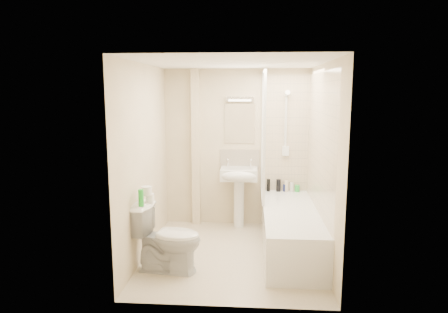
{
  "coord_description": "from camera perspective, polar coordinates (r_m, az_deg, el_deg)",
  "views": [
    {
      "loc": [
        0.24,
        -4.83,
        2.07
      ],
      "look_at": [
        -0.12,
        0.2,
        1.24
      ],
      "focal_mm": 32.0,
      "sensor_mm": 36.0,
      "label": 1
    }
  ],
  "objects": [
    {
      "name": "tile_right",
      "position": [
        5.14,
        13.53,
        1.89
      ],
      "size": [
        0.01,
        2.1,
        1.75
      ],
      "primitive_type": "cube",
      "color": "beige",
      "rests_on": "wall_right"
    },
    {
      "name": "shower_screen",
      "position": [
        5.66,
        5.66,
        3.03
      ],
      "size": [
        0.04,
        0.92,
        1.8
      ],
      "color": "white",
      "rests_on": "bathtub"
    },
    {
      "name": "shower_fixture",
      "position": [
        6.06,
        8.88,
        4.29
      ],
      "size": [
        0.1,
        0.16,
        0.99
      ],
      "color": "white",
      "rests_on": "wall_back"
    },
    {
      "name": "toilet_roll_lower",
      "position": [
        4.74,
        -10.53,
        -5.82
      ],
      "size": [
        0.1,
        0.1,
        0.09
      ],
      "primitive_type": "cylinder",
      "color": "white",
      "rests_on": "toilet"
    },
    {
      "name": "bathtub",
      "position": [
        5.36,
        9.44,
        -10.19
      ],
      "size": [
        0.7,
        2.1,
        0.55
      ],
      "color": "white",
      "rests_on": "ground"
    },
    {
      "name": "wall_right",
      "position": [
        4.98,
        13.94,
        -0.98
      ],
      "size": [
        0.02,
        2.5,
        2.4
      ],
      "primitive_type": "cube",
      "color": "beige",
      "rests_on": "ground"
    },
    {
      "name": "toilet",
      "position": [
        4.74,
        -8.07,
        -11.41
      ],
      "size": [
        0.64,
        0.89,
        0.79
      ],
      "primitive_type": "imported",
      "rotation": [
        0.0,
        0.0,
        1.44
      ],
      "color": "white",
      "rests_on": "ground"
    },
    {
      "name": "toilet_roll_upper",
      "position": [
        4.68,
        -11.0,
        -4.82
      ],
      "size": [
        0.12,
        0.12,
        0.1
      ],
      "primitive_type": "cylinder",
      "color": "white",
      "rests_on": "toilet_roll_lower"
    },
    {
      "name": "floor",
      "position": [
        5.26,
        1.14,
        -13.83
      ],
      "size": [
        2.5,
        2.5,
        0.0
      ],
      "primitive_type": "plane",
      "color": "beige",
      "rests_on": "ground"
    },
    {
      "name": "strip_light",
      "position": [
        6.05,
        2.28,
        8.21
      ],
      "size": [
        0.42,
        0.07,
        0.07
      ],
      "primitive_type": "cube",
      "color": "silver",
      "rests_on": "wall_back"
    },
    {
      "name": "green_bottle",
      "position": [
        4.57,
        -11.78,
        -5.8
      ],
      "size": [
        0.06,
        0.06,
        0.19
      ],
      "primitive_type": "cylinder",
      "color": "green",
      "rests_on": "toilet"
    },
    {
      "name": "pedestal_sink",
      "position": [
        5.99,
        2.14,
        -3.48
      ],
      "size": [
        0.55,
        0.5,
        1.05
      ],
      "color": "white",
      "rests_on": "ground"
    },
    {
      "name": "splashback",
      "position": [
        6.16,
        2.23,
        -0.37
      ],
      "size": [
        0.6,
        0.02,
        0.3
      ],
      "primitive_type": "cube",
      "color": "beige",
      "rests_on": "wall_back"
    },
    {
      "name": "ceiling",
      "position": [
        4.84,
        1.24,
        13.27
      ],
      "size": [
        2.2,
        2.5,
        0.02
      ],
      "primitive_type": "cube",
      "color": "white",
      "rests_on": "wall_back"
    },
    {
      "name": "bottle_black_b",
      "position": [
        6.17,
        7.79,
        -4.1
      ],
      "size": [
        0.07,
        0.07,
        0.19
      ],
      "primitive_type": "cylinder",
      "color": "black",
      "rests_on": "bathtub"
    },
    {
      "name": "wall_back",
      "position": [
        6.14,
        1.78,
        1.21
      ],
      "size": [
        2.2,
        0.02,
        2.4
      ],
      "primitive_type": "cube",
      "color": "beige",
      "rests_on": "ground"
    },
    {
      "name": "bottle_blue",
      "position": [
        6.18,
        8.65,
        -4.45
      ],
      "size": [
        0.05,
        0.05,
        0.11
      ],
      "primitive_type": "cylinder",
      "color": "navy",
      "rests_on": "bathtub"
    },
    {
      "name": "bottle_black_a",
      "position": [
        6.16,
        6.36,
        -4.09
      ],
      "size": [
        0.05,
        0.05,
        0.19
      ],
      "primitive_type": "cylinder",
      "color": "black",
      "rests_on": "bathtub"
    },
    {
      "name": "wall_left",
      "position": [
        5.08,
        -11.29,
        -0.67
      ],
      "size": [
        0.02,
        2.5,
        2.4
      ],
      "primitive_type": "cube",
      "color": "beige",
      "rests_on": "ground"
    },
    {
      "name": "bottle_cream",
      "position": [
        6.18,
        8.9,
        -4.2
      ],
      "size": [
        0.06,
        0.06,
        0.17
      ],
      "primitive_type": "cylinder",
      "color": "beige",
      "rests_on": "bathtub"
    },
    {
      "name": "bottle_green",
      "position": [
        6.2,
        10.42,
        -4.5
      ],
      "size": [
        0.07,
        0.07,
        0.1
      ],
      "primitive_type": "cylinder",
      "color": "green",
      "rests_on": "bathtub"
    },
    {
      "name": "pipe_boxing",
      "position": [
        6.14,
        -4.03,
        1.19
      ],
      "size": [
        0.12,
        0.12,
        2.4
      ],
      "primitive_type": "cube",
      "color": "beige",
      "rests_on": "ground"
    },
    {
      "name": "bottle_white_b",
      "position": [
        6.19,
        9.66,
        -4.33
      ],
      "size": [
        0.06,
        0.06,
        0.14
      ],
      "primitive_type": "cylinder",
      "color": "silver",
      "rests_on": "bathtub"
    },
    {
      "name": "tile_back",
      "position": [
        6.12,
        8.83,
        3.2
      ],
      "size": [
        0.7,
        0.01,
        1.75
      ],
      "primitive_type": "cube",
      "color": "beige",
      "rests_on": "wall_back"
    },
    {
      "name": "mirror",
      "position": [
        6.09,
        2.27,
        4.73
      ],
      "size": [
        0.46,
        0.01,
        0.6
      ],
      "primitive_type": "cube",
      "color": "white",
      "rests_on": "wall_back"
    }
  ]
}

